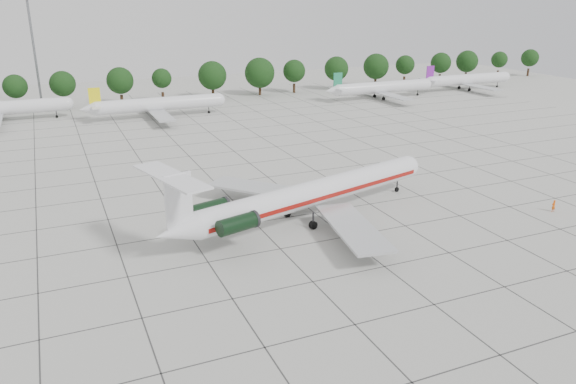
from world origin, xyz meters
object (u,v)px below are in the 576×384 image
(ground_crew, at_px, (554,206))
(floodlight_mast, at_px, (34,46))
(bg_airliner_c, at_px, (158,104))
(bg_airliner_e, at_px, (467,80))
(bg_airliner_d, at_px, (382,87))
(main_airliner, at_px, (304,196))

(ground_crew, distance_m, floodlight_mast, 119.26)
(bg_airliner_c, distance_m, bg_airliner_e, 89.07)
(bg_airliner_d, height_order, bg_airliner_e, same)
(bg_airliner_c, bearing_deg, main_airliner, -86.81)
(main_airliner, xyz_separation_m, floodlight_mast, (-27.55, 93.92, 11.00))
(ground_crew, distance_m, bg_airliner_c, 84.76)
(bg_airliner_c, height_order, floodlight_mast, floodlight_mast)
(bg_airliner_d, bearing_deg, bg_airliner_c, -179.04)
(floodlight_mast, bearing_deg, main_airliner, -73.65)
(main_airliner, relative_size, bg_airliner_e, 1.38)
(ground_crew, xyz_separation_m, bg_airliner_d, (24.65, 78.61, 2.15))
(main_airliner, bearing_deg, bg_airliner_d, 35.73)
(bg_airliner_c, distance_m, floodlight_mast, 36.90)
(bg_airliner_d, height_order, floodlight_mast, floodlight_mast)
(main_airliner, distance_m, ground_crew, 31.77)
(main_airliner, xyz_separation_m, bg_airliner_e, (85.20, 71.81, -0.38))
(bg_airliner_e, height_order, floodlight_mast, floodlight_mast)
(main_airliner, bearing_deg, bg_airliner_c, 77.37)
(main_airliner, height_order, bg_airliner_e, main_airliner)
(main_airliner, relative_size, ground_crew, 25.56)
(main_airliner, height_order, ground_crew, main_airliner)
(main_airliner, relative_size, floodlight_mast, 1.53)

